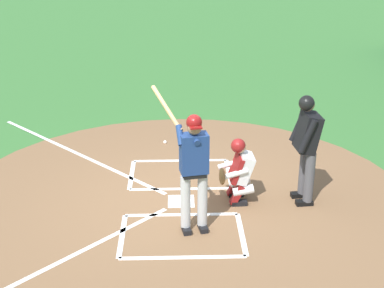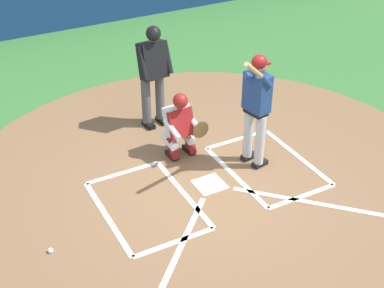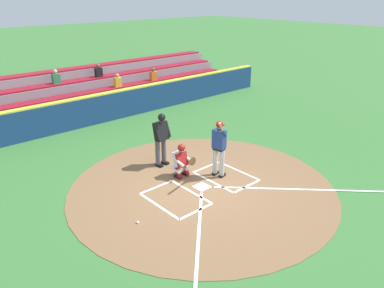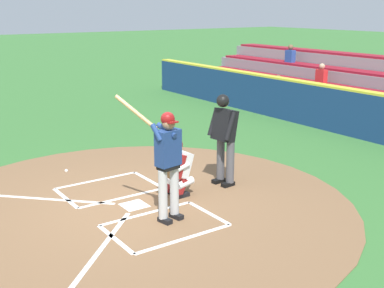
% 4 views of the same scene
% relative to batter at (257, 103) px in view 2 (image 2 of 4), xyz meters
% --- Properties ---
extents(ground_plane, '(120.00, 120.00, 0.00)m').
position_rel_batter_xyz_m(ground_plane, '(0.88, 0.17, -1.10)').
color(ground_plane, '#387033').
extents(dirt_circle, '(8.00, 8.00, 0.01)m').
position_rel_batter_xyz_m(dirt_circle, '(0.88, 0.17, -1.09)').
color(dirt_circle, brown).
rests_on(dirt_circle, ground).
extents(home_plate_and_chalk, '(7.93, 4.91, 0.01)m').
position_rel_batter_xyz_m(home_plate_and_chalk, '(0.88, 1.05, -1.08)').
color(home_plate_and_chalk, white).
rests_on(home_plate_and_chalk, dirt_circle).
extents(batter, '(0.86, 0.85, 2.13)m').
position_rel_batter_xyz_m(batter, '(0.00, 0.00, 0.00)').
color(batter, '#BCBCBC').
rests_on(batter, ground).
extents(catcher, '(0.61, 0.61, 1.13)m').
position_rel_batter_xyz_m(catcher, '(0.88, -0.78, -0.51)').
color(catcher, black).
rests_on(catcher, ground).
extents(plate_umpire, '(0.61, 0.45, 1.86)m').
position_rel_batter_xyz_m(plate_umpire, '(0.85, -1.86, -0.02)').
color(plate_umpire, '#4C4C51').
rests_on(plate_umpire, ground).
extents(baseball, '(0.07, 0.07, 0.07)m').
position_rel_batter_xyz_m(baseball, '(3.43, 0.48, -1.06)').
color(baseball, white).
rests_on(baseball, ground).
extents(backstop_wall, '(22.00, 0.36, 1.31)m').
position_rel_batter_xyz_m(backstop_wall, '(0.88, -7.33, -0.45)').
color(backstop_wall, navy).
rests_on(backstop_wall, ground).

